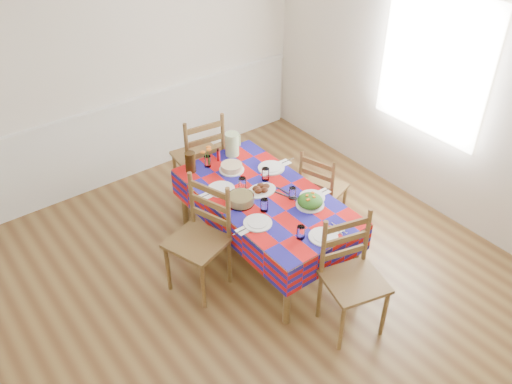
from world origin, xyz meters
TOP-DOWN VIEW (x-y plane):
  - room at (0.00, 0.00)m, footprint 4.58×5.08m
  - wainscot at (0.00, 2.48)m, footprint 4.41×0.06m
  - window_right at (2.23, 0.30)m, footprint 0.00×1.40m
  - dining_table at (0.41, 0.52)m, footprint 0.93×1.72m
  - setting_near_head at (0.38, -0.18)m, footprint 0.39×0.26m
  - setting_left_near at (0.16, 0.28)m, footprint 0.44×0.26m
  - setting_left_far at (0.20, 0.78)m, footprint 0.45×0.27m
  - setting_right_near at (0.66, 0.27)m, footprint 0.43×0.25m
  - setting_right_far at (0.67, 0.77)m, footprint 0.48×0.27m
  - meat_platter at (0.42, 0.58)m, footprint 0.29×0.20m
  - salad_platter at (0.63, 0.17)m, footprint 0.25×0.25m
  - pasta_bowl at (0.17, 0.55)m, footprint 0.23×0.23m
  - cake at (0.40, 1.02)m, footprint 0.24×0.24m
  - serving_utensils at (0.56, 0.41)m, footprint 0.12×0.26m
  - flower_vase at (0.26, 1.21)m, footprint 0.13×0.11m
  - hot_sauce at (0.40, 1.24)m, footprint 0.03×0.03m
  - green_pitcher at (0.57, 1.25)m, footprint 0.14×0.14m
  - tea_pitcher at (0.09, 1.24)m, footprint 0.10×0.10m
  - name_card at (0.44, -0.33)m, footprint 0.07×0.02m
  - chair_near at (0.42, -0.56)m, footprint 0.54×0.52m
  - chair_far at (0.40, 1.59)m, footprint 0.51×0.49m
  - chair_left at (-0.27, 0.53)m, footprint 0.55×0.57m
  - chair_right at (1.10, 0.51)m, footprint 0.48×0.49m

SIDE VIEW (x-z plane):
  - chair_right at x=1.10m, z-range -0.01..0.88m
  - wainscot at x=0.00m, z-range 0.03..0.95m
  - chair_near at x=0.42m, z-range -0.01..1.00m
  - chair_left at x=-0.27m, z-range -0.01..1.01m
  - chair_far at x=0.40m, z-range -0.01..1.03m
  - dining_table at x=0.41m, z-range 0.26..0.93m
  - serving_utensils at x=0.56m, z-range 0.67..0.68m
  - name_card at x=0.44m, z-range 0.67..0.69m
  - meat_platter at x=0.42m, z-range 0.66..0.72m
  - setting_right_near at x=0.66m, z-range 0.64..0.75m
  - setting_near_head at x=0.38m, z-range 0.64..0.75m
  - setting_left_near at x=0.16m, z-range 0.64..0.75m
  - setting_left_far at x=0.20m, z-range 0.64..0.76m
  - setting_right_far at x=0.67m, z-range 0.64..0.76m
  - cake at x=0.40m, z-range 0.67..0.73m
  - salad_platter at x=0.63m, z-range 0.66..0.76m
  - pasta_bowl at x=0.17m, z-range 0.67..0.75m
  - hot_sauce at x=0.40m, z-range 0.67..0.81m
  - flower_vase at x=0.26m, z-range 0.65..0.86m
  - tea_pitcher at x=0.09m, z-range 0.67..0.87m
  - green_pitcher at x=0.57m, z-range 0.67..0.90m
  - room at x=0.00m, z-range -0.04..2.74m
  - window_right at x=2.23m, z-range 0.80..2.20m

